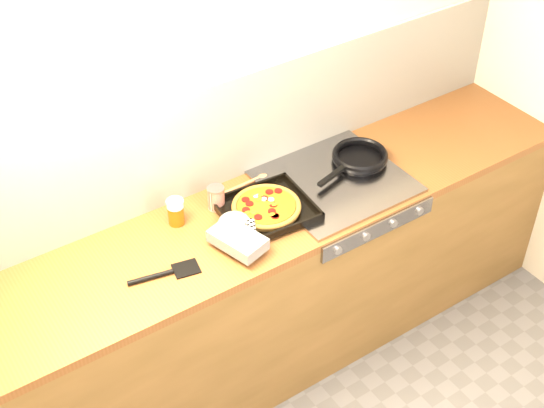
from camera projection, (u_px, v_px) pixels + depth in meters
room_shell at (212, 137)px, 3.19m from camera, size 3.20×3.20×3.20m
counter_run at (252, 294)px, 3.45m from camera, size 3.20×0.62×0.90m
stovetop at (335, 182)px, 3.36m from camera, size 0.60×0.56×0.02m
pizza_on_tray at (258, 215)px, 3.12m from camera, size 0.51×0.42×0.06m
frying_pan at (359, 157)px, 3.44m from camera, size 0.45×0.31×0.04m
tomato_can at (216, 198)px, 3.19m from camera, size 0.10×0.10×0.11m
juice_glass at (176, 212)px, 3.11m from camera, size 0.09×0.09×0.12m
wooden_spoon at (245, 184)px, 3.34m from camera, size 0.30×0.04×0.02m
black_spatula at (165, 274)px, 2.91m from camera, size 0.29×0.11×0.02m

